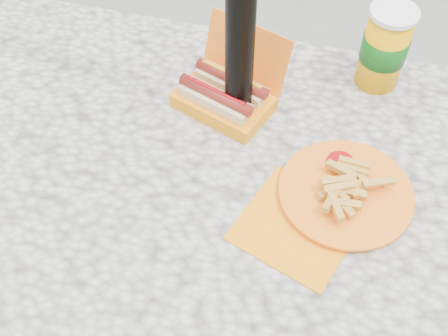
# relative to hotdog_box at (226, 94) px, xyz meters

# --- Properties ---
(picnic_table) EXTENTS (1.20, 0.80, 0.75)m
(picnic_table) POSITION_rel_hotdog_box_xyz_m (0.03, -0.18, -0.14)
(picnic_table) COLOR beige
(picnic_table) RESTS_ON ground
(hotdog_box) EXTENTS (0.21, 0.20, 0.14)m
(hotdog_box) POSITION_rel_hotdog_box_xyz_m (0.00, 0.00, 0.00)
(hotdog_box) COLOR orange
(hotdog_box) RESTS_ON picnic_table
(fries_plate) EXTENTS (0.29, 0.30, 0.04)m
(fries_plate) POSITION_rel_hotdog_box_xyz_m (0.24, -0.16, -0.02)
(fries_plate) COLOR orange
(fries_plate) RESTS_ON picnic_table
(soda_cup) EXTENTS (0.09, 0.09, 0.17)m
(soda_cup) POSITION_rel_hotdog_box_xyz_m (0.27, 0.14, 0.05)
(soda_cup) COLOR #FFAC03
(soda_cup) RESTS_ON picnic_table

